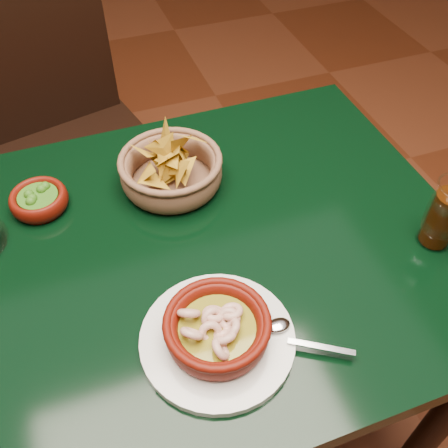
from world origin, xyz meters
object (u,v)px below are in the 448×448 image
object	(u,v)px
dining_chair	(69,135)
cola_drink	(445,215)
dining_table	(153,290)
chip_basket	(171,170)
shrimp_plate	(217,331)

from	to	relation	value
dining_chair	cola_drink	bearing A→B (deg)	-54.89
dining_table	dining_chair	xyz separation A→B (m)	(-0.09, 0.71, -0.11)
chip_basket	cola_drink	xyz separation A→B (m)	(0.42, -0.32, 0.03)
shrimp_plate	cola_drink	world-z (taller)	cola_drink
dining_chair	chip_basket	xyz separation A→B (m)	(0.18, -0.54, 0.25)
chip_basket	cola_drink	distance (m)	0.52
shrimp_plate	dining_table	bearing A→B (deg)	107.33
dining_table	cola_drink	xyz separation A→B (m)	(0.51, -0.14, 0.17)
dining_chair	shrimp_plate	size ratio (longest dim) A/B	3.15
chip_basket	cola_drink	size ratio (longest dim) A/B	1.51
chip_basket	dining_chair	bearing A→B (deg)	108.91
dining_table	dining_chair	bearing A→B (deg)	96.95
dining_table	shrimp_plate	bearing A→B (deg)	-72.67
dining_table	chip_basket	distance (m)	0.24
dining_chair	cola_drink	distance (m)	1.08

